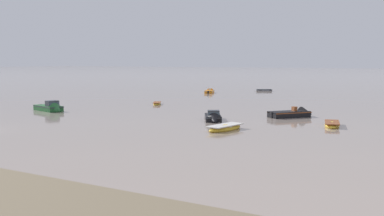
% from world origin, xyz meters
% --- Properties ---
extents(rowboat_moored_0, '(2.32, 4.88, 0.74)m').
position_xyz_m(rowboat_moored_0, '(20.22, 13.15, 0.20)').
color(rowboat_moored_0, gold).
rests_on(rowboat_moored_0, ground).
extents(motorboat_moored_0, '(3.96, 5.02, 1.85)m').
position_xyz_m(motorboat_moored_0, '(16.09, 18.51, 0.28)').
color(motorboat_moored_0, black).
rests_on(motorboat_moored_0, ground).
extents(motorboat_moored_1, '(5.05, 5.72, 1.96)m').
position_xyz_m(motorboat_moored_1, '(22.69, 26.96, 0.27)').
color(motorboat_moored_1, black).
rests_on(motorboat_moored_1, ground).
extents(motorboat_moored_2, '(3.06, 4.74, 1.54)m').
position_xyz_m(motorboat_moored_2, '(-6.06, 58.50, 0.21)').
color(motorboat_moored_2, orange).
rests_on(motorboat_moored_2, ground).
extents(rowboat_moored_1, '(2.49, 4.43, 0.66)m').
position_xyz_m(rowboat_moored_1, '(28.50, 21.05, 0.18)').
color(rowboat_moored_1, gold).
rests_on(rowboat_moored_1, ground).
extents(rowboat_moored_2, '(3.89, 2.95, 0.59)m').
position_xyz_m(rowboat_moored_2, '(1.84, 69.06, 0.16)').
color(rowboat_moored_2, gray).
rests_on(rowboat_moored_2, ground).
extents(rowboat_moored_3, '(2.51, 3.30, 0.50)m').
position_xyz_m(rowboat_moored_3, '(-0.60, 31.44, 0.14)').
color(rowboat_moored_3, gold).
rests_on(rowboat_moored_3, ground).
extents(motorboat_moored_3, '(5.94, 3.40, 2.14)m').
position_xyz_m(motorboat_moored_3, '(-7.22, 16.42, 0.32)').
color(motorboat_moored_3, '#23602D').
rests_on(motorboat_moored_3, ground).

